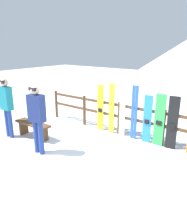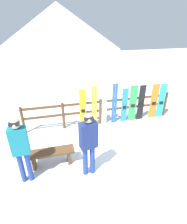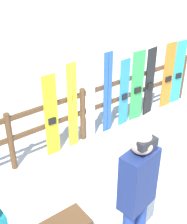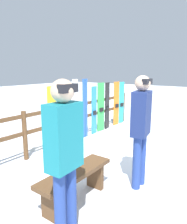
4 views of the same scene
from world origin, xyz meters
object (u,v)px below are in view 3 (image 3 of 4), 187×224
object	(u,v)px
snowboard_green	(137,87)
ski_pair_yellow	(73,107)
snowboard_orange	(168,76)
snowboard_cyan	(178,73)
ski_pair_white	(90,100)
ski_pair_blue	(108,94)
snowboard_blue	(124,93)
person_navy	(137,191)
snowboard_yellow	(51,117)
snowboard_black_stripe	(150,82)

from	to	relation	value
snowboard_green	ski_pair_yellow	bearing A→B (deg)	179.88
snowboard_orange	snowboard_cyan	bearing A→B (deg)	-0.00
snowboard_cyan	ski_pair_white	bearing A→B (deg)	179.92
snowboard_orange	ski_pair_blue	bearing A→B (deg)	179.89
snowboard_green	snowboard_orange	xyz separation A→B (m)	(0.93, -0.00, -0.01)
ski_pair_white	snowboard_blue	bearing A→B (deg)	-0.24
person_navy	ski_pair_white	world-z (taller)	person_navy
snowboard_yellow	ski_pair_blue	xyz separation A→B (m)	(1.24, 0.00, 0.06)
ski_pair_blue	ski_pair_white	bearing A→B (deg)	180.00
ski_pair_white	snowboard_blue	distance (m)	0.84
snowboard_blue	snowboard_black_stripe	distance (m)	0.72
person_navy	ski_pair_white	bearing A→B (deg)	64.23
ski_pair_white	snowboard_blue	xyz separation A→B (m)	(0.83, -0.00, -0.12)
ski_pair_blue	snowboard_green	distance (m)	0.78
snowboard_yellow	snowboard_blue	size ratio (longest dim) A/B	1.08
snowboard_orange	ski_pair_yellow	bearing A→B (deg)	179.92
ski_pair_white	ski_pair_blue	xyz separation A→B (m)	(0.40, 0.00, -0.00)
ski_pair_white	snowboard_blue	size ratio (longest dim) A/B	1.17
snowboard_cyan	person_navy	bearing A→B (deg)	-146.84
snowboard_green	snowboard_black_stripe	bearing A→B (deg)	-0.00
snowboard_orange	snowboard_blue	bearing A→B (deg)	-180.00
person_navy	ski_pair_blue	size ratio (longest dim) A/B	1.11
snowboard_yellow	ski_pair_yellow	size ratio (longest dim) A/B	0.94
snowboard_green	person_navy	bearing A→B (deg)	-134.59
snowboard_yellow	ski_pair_yellow	xyz separation A→B (m)	(0.44, 0.00, 0.05)
snowboard_blue	snowboard_green	bearing A→B (deg)	0.01
snowboard_green	snowboard_blue	bearing A→B (deg)	-179.99
snowboard_black_stripe	snowboard_orange	world-z (taller)	same
snowboard_cyan	snowboard_blue	bearing A→B (deg)	-180.00
person_navy	snowboard_orange	size ratio (longest dim) A/B	1.23
snowboard_green	snowboard_cyan	xyz separation A→B (m)	(1.28, -0.00, -0.02)
snowboard_black_stripe	snowboard_orange	xyz separation A→B (m)	(0.57, -0.00, -0.00)
ski_pair_blue	snowboard_black_stripe	bearing A→B (deg)	-0.17
person_navy	snowboard_black_stripe	xyz separation A→B (m)	(2.68, 2.35, -0.34)
snowboard_yellow	snowboard_green	size ratio (longest dim) A/B	1.02
snowboard_black_stripe	snowboard_orange	distance (m)	0.57
person_navy	snowboard_green	world-z (taller)	person_navy
snowboard_yellow	snowboard_orange	xyz separation A→B (m)	(2.95, -0.00, -0.02)
ski_pair_white	snowboard_orange	size ratio (longest dim) A/B	1.11
snowboard_yellow	snowboard_black_stripe	bearing A→B (deg)	-0.00
ski_pair_yellow	snowboard_blue	xyz separation A→B (m)	(1.22, -0.00, -0.11)
person_navy	snowboard_cyan	bearing A→B (deg)	33.16
snowboard_yellow	ski_pair_yellow	bearing A→B (deg)	0.44
snowboard_cyan	ski_pair_yellow	bearing A→B (deg)	179.93
snowboard_cyan	ski_pair_blue	bearing A→B (deg)	179.90
ski_pair_yellow	ski_pair_white	world-z (taller)	ski_pair_white
snowboard_yellow	snowboard_cyan	size ratio (longest dim) A/B	1.05
ski_pair_yellow	snowboard_orange	distance (m)	2.51
ski_pair_white	snowboard_cyan	xyz separation A→B (m)	(2.46, -0.00, -0.10)
person_navy	ski_pair_yellow	bearing A→B (deg)	72.51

